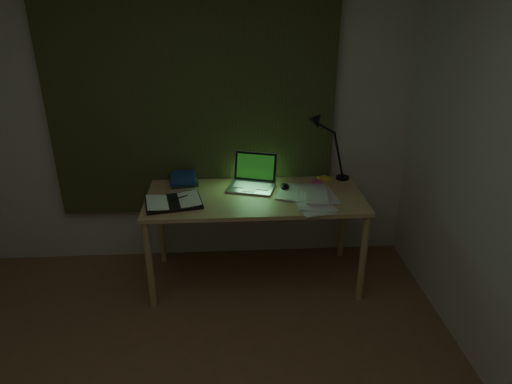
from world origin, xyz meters
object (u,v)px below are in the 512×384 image
book_stack (184,180)px  desk_lamp (345,146)px  desk (255,238)px  loose_papers (309,198)px  laptop (251,174)px  open_textbook (173,202)px

book_stack → desk_lamp: (1.27, 0.07, 0.23)m
book_stack → desk: bearing=-21.1°
desk → loose_papers: bearing=-13.1°
laptop → open_textbook: (-0.57, -0.24, -0.11)m
desk_lamp → open_textbook: bearing=-169.7°
open_textbook → desk_lamp: desk_lamp is taller
book_stack → loose_papers: book_stack is taller
desk → loose_papers: size_ratio=4.24×
desk → laptop: (-0.02, 0.13, 0.49)m
laptop → loose_papers: size_ratio=1.02×
desk → book_stack: bearing=158.9°
loose_papers → desk_lamp: 0.57m
desk → laptop: bearing=100.3°
open_textbook → laptop: bearing=11.1°
desk_lamp → laptop: bearing=-174.6°
laptop → book_stack: (-0.52, 0.08, -0.07)m
laptop → book_stack: size_ratio=1.56×
book_stack → loose_papers: size_ratio=0.65×
open_textbook → loose_papers: 0.98m
desk → book_stack: (-0.54, 0.21, 0.42)m
desk → loose_papers: 0.55m
desk → desk_lamp: size_ratio=2.89×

